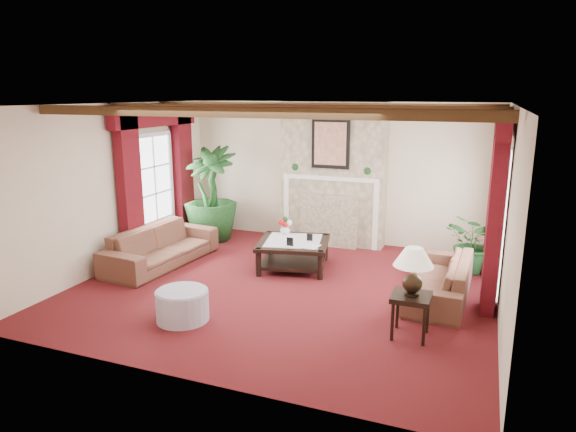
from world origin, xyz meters
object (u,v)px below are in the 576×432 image
at_px(coffee_table, 294,254).
at_px(sofa_left, 161,240).
at_px(sofa_right, 441,272).
at_px(potted_palm, 211,214).
at_px(side_table, 410,316).
at_px(ottoman, 182,305).

bearing_deg(coffee_table, sofa_left, -175.69).
distance_m(sofa_left, coffee_table, 2.27).
relative_size(sofa_right, potted_palm, 1.03).
relative_size(potted_palm, side_table, 3.61).
height_order(sofa_right, side_table, sofa_right).
bearing_deg(side_table, sofa_right, 81.12).
bearing_deg(potted_palm, coffee_table, -25.42).
xyz_separation_m(sofa_right, coffee_table, (-2.40, 0.45, -0.15)).
height_order(sofa_right, coffee_table, sofa_right).
relative_size(coffee_table, side_table, 2.12).
bearing_deg(side_table, sofa_left, 164.61).
distance_m(sofa_right, ottoman, 3.62).
height_order(sofa_left, sofa_right, sofa_left).
xyz_separation_m(coffee_table, side_table, (2.18, -1.85, 0.04)).
bearing_deg(ottoman, side_table, 11.81).
bearing_deg(sofa_left, ottoman, -134.00).
distance_m(potted_palm, ottoman, 3.77).
xyz_separation_m(sofa_left, potted_palm, (0.04, 1.66, 0.09)).
relative_size(sofa_right, coffee_table, 1.75).
bearing_deg(side_table, coffee_table, 139.78).
relative_size(sofa_left, ottoman, 3.32).
height_order(sofa_left, coffee_table, sofa_left).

